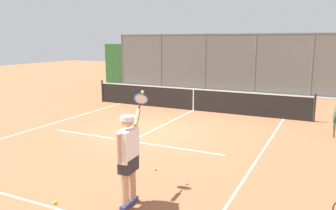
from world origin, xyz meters
TOP-DOWN VIEW (x-y plane):
  - ground_plane at (0.00, 0.00)m, footprint 60.00×60.00m
  - court_line_markings at (0.00, 1.47)m, footprint 7.58×9.27m
  - fence_backdrop at (0.00, -9.96)m, footprint 17.50×1.37m
  - tennis_net at (0.00, -3.87)m, footprint 9.75×0.09m
  - tennis_player at (-2.13, 4.66)m, footprint 0.52×1.40m
  - tennis_ball_near_baseline at (0.14, -1.52)m, footprint 0.07×0.07m
  - tennis_ball_mid_court at (-0.85, 5.24)m, footprint 0.07×0.07m
  - tennis_ball_by_sideline at (-1.76, 2.94)m, footprint 0.07×0.07m

SIDE VIEW (x-z plane):
  - ground_plane at x=0.00m, z-range 0.00..0.00m
  - court_line_markings at x=0.00m, z-range 0.00..0.01m
  - tennis_ball_near_baseline at x=0.14m, z-range 0.00..0.07m
  - tennis_ball_mid_court at x=-0.85m, z-range 0.00..0.07m
  - tennis_ball_by_sideline at x=-1.76m, z-range 0.00..0.07m
  - tennis_net at x=0.00m, z-range -0.04..1.03m
  - tennis_player at x=-2.13m, z-range 0.01..2.01m
  - fence_backdrop at x=0.00m, z-range -0.32..3.06m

